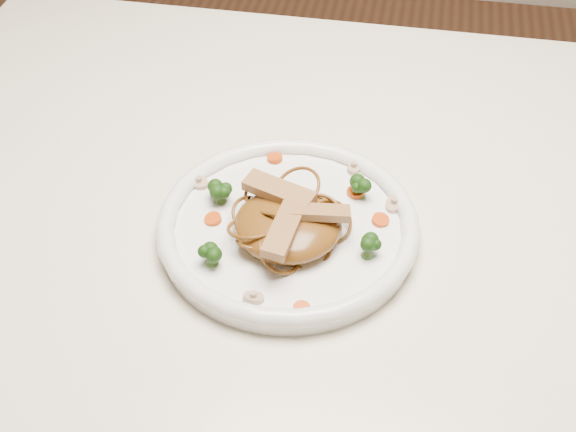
# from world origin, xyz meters

# --- Properties ---
(table) EXTENTS (1.20, 0.80, 0.75)m
(table) POSITION_xyz_m (0.00, 0.00, 0.65)
(table) COLOR #EFE7CA
(table) RESTS_ON ground
(plate) EXTENTS (0.36, 0.36, 0.02)m
(plate) POSITION_xyz_m (-0.06, -0.08, 0.76)
(plate) COLOR white
(plate) RESTS_ON table
(noodle_mound) EXTENTS (0.12, 0.12, 0.04)m
(noodle_mound) POSITION_xyz_m (-0.06, -0.09, 0.78)
(noodle_mound) COLOR brown
(noodle_mound) RESTS_ON plate
(chicken_a) EXTENTS (0.06, 0.03, 0.01)m
(chicken_a) POSITION_xyz_m (-0.02, -0.09, 0.80)
(chicken_a) COLOR #9E7C4A
(chicken_a) RESTS_ON noodle_mound
(chicken_b) EXTENTS (0.08, 0.05, 0.01)m
(chicken_b) POSITION_xyz_m (-0.07, -0.06, 0.80)
(chicken_b) COLOR #9E7C4A
(chicken_b) RESTS_ON noodle_mound
(chicken_c) EXTENTS (0.03, 0.08, 0.01)m
(chicken_c) POSITION_xyz_m (-0.05, -0.12, 0.80)
(chicken_c) COLOR #9E7C4A
(chicken_c) RESTS_ON noodle_mound
(broccoli_0) EXTENTS (0.03, 0.03, 0.03)m
(broccoli_0) POSITION_xyz_m (0.01, -0.01, 0.78)
(broccoli_0) COLOR #183E0C
(broccoli_0) RESTS_ON plate
(broccoli_1) EXTENTS (0.03, 0.03, 0.03)m
(broccoli_1) POSITION_xyz_m (-0.14, -0.05, 0.78)
(broccoli_1) COLOR #183E0C
(broccoli_1) RESTS_ON plate
(broccoli_2) EXTENTS (0.03, 0.03, 0.03)m
(broccoli_2) POSITION_xyz_m (-0.12, -0.14, 0.78)
(broccoli_2) COLOR #183E0C
(broccoli_2) RESTS_ON plate
(broccoli_3) EXTENTS (0.04, 0.04, 0.03)m
(broccoli_3) POSITION_xyz_m (0.03, -0.10, 0.78)
(broccoli_3) COLOR #183E0C
(broccoli_3) RESTS_ON plate
(carrot_0) EXTENTS (0.03, 0.03, 0.00)m
(carrot_0) POSITION_xyz_m (0.01, -0.01, 0.77)
(carrot_0) COLOR #C33607
(carrot_0) RESTS_ON plate
(carrot_1) EXTENTS (0.02, 0.02, 0.00)m
(carrot_1) POSITION_xyz_m (-0.14, -0.08, 0.77)
(carrot_1) COLOR #C33607
(carrot_1) RESTS_ON plate
(carrot_2) EXTENTS (0.02, 0.02, 0.00)m
(carrot_2) POSITION_xyz_m (0.04, -0.05, 0.77)
(carrot_2) COLOR #C33607
(carrot_2) RESTS_ON plate
(carrot_3) EXTENTS (0.02, 0.02, 0.00)m
(carrot_3) POSITION_xyz_m (-0.09, 0.03, 0.77)
(carrot_3) COLOR #C33607
(carrot_3) RESTS_ON plate
(carrot_4) EXTENTS (0.02, 0.02, 0.00)m
(carrot_4) POSITION_xyz_m (-0.02, -0.19, 0.77)
(carrot_4) COLOR #C33607
(carrot_4) RESTS_ON plate
(mushroom_0) EXTENTS (0.02, 0.02, 0.01)m
(mushroom_0) POSITION_xyz_m (-0.07, -0.18, 0.77)
(mushroom_0) COLOR beige
(mushroom_0) RESTS_ON plate
(mushroom_1) EXTENTS (0.03, 0.03, 0.01)m
(mushroom_1) POSITION_xyz_m (0.05, -0.02, 0.77)
(mushroom_1) COLOR beige
(mushroom_1) RESTS_ON plate
(mushroom_2) EXTENTS (0.03, 0.03, 0.01)m
(mushroom_2) POSITION_xyz_m (-0.17, -0.03, 0.77)
(mushroom_2) COLOR beige
(mushroom_2) RESTS_ON plate
(mushroom_3) EXTENTS (0.02, 0.02, 0.01)m
(mushroom_3) POSITION_xyz_m (0.00, 0.03, 0.77)
(mushroom_3) COLOR beige
(mushroom_3) RESTS_ON plate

